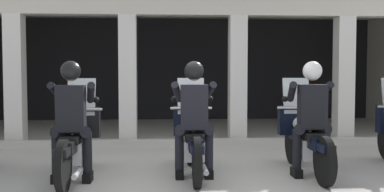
{
  "coord_description": "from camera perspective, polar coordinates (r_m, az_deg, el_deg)",
  "views": [
    {
      "loc": [
        -0.41,
        -6.25,
        1.45
      ],
      "look_at": [
        0.0,
        0.28,
        1.09
      ],
      "focal_mm": 42.5,
      "sensor_mm": 36.0,
      "label": 1
    }
  ],
  "objects": [
    {
      "name": "ground_plane",
      "position": [
        9.37,
        -1.05,
        -5.76
      ],
      "size": [
        80.0,
        80.0,
        0.0
      ],
      "primitive_type": "plane",
      "color": "#A8A59E"
    },
    {
      "name": "station_building",
      "position": [
        11.85,
        -1.66,
        6.12
      ],
      "size": [
        12.31,
        5.03,
        3.18
      ],
      "color": "black",
      "rests_on": "ground"
    },
    {
      "name": "kerb_strip",
      "position": [
        8.9,
        -0.98,
        -5.84
      ],
      "size": [
        11.81,
        0.24,
        0.12
      ],
      "primitive_type": "cube",
      "color": "#B7B5AD",
      "rests_on": "ground"
    },
    {
      "name": "motorcycle_left",
      "position": [
        6.44,
        -14.32,
        -5.46
      ],
      "size": [
        0.62,
        2.04,
        1.35
      ],
      "rotation": [
        0.0,
        0.0,
        0.02
      ],
      "color": "black",
      "rests_on": "ground"
    },
    {
      "name": "police_officer_left",
      "position": [
        6.11,
        -14.89,
        -1.78
      ],
      "size": [
        0.63,
        0.61,
        1.58
      ],
      "rotation": [
        0.0,
        0.0,
        0.02
      ],
      "color": "black",
      "rests_on": "ground"
    },
    {
      "name": "motorcycle_center",
      "position": [
        6.46,
        0.1,
        -5.32
      ],
      "size": [
        0.62,
        2.04,
        1.35
      ],
      "rotation": [
        0.0,
        0.0,
        0.01
      ],
      "color": "black",
      "rests_on": "ground"
    },
    {
      "name": "police_officer_center",
      "position": [
        6.13,
        0.26,
        -1.66
      ],
      "size": [
        0.63,
        0.61,
        1.58
      ],
      "rotation": [
        0.0,
        0.0,
        0.01
      ],
      "color": "black",
      "rests_on": "ground"
    },
    {
      "name": "motorcycle_right",
      "position": [
        6.73,
        13.96,
        -5.08
      ],
      "size": [
        0.62,
        2.04,
        1.35
      ],
      "rotation": [
        0.0,
        0.0,
        -0.01
      ],
      "color": "black",
      "rests_on": "ground"
    },
    {
      "name": "police_officer_right",
      "position": [
        6.41,
        14.77,
        -1.55
      ],
      "size": [
        0.63,
        0.61,
        1.58
      ],
      "rotation": [
        0.0,
        0.0,
        -0.01
      ],
      "color": "black",
      "rests_on": "ground"
    }
  ]
}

